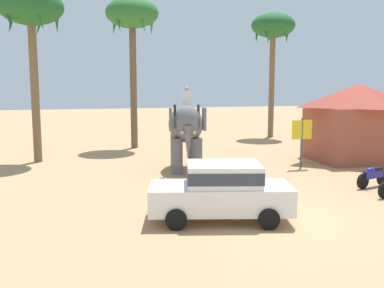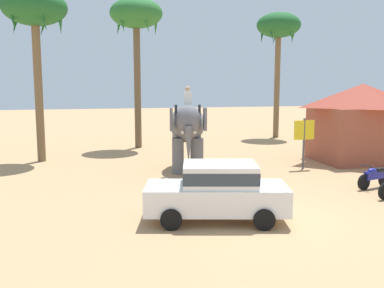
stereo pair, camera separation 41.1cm
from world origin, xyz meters
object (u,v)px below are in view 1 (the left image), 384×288
Objects in this scene: motorcycle_far_in_row at (373,175)px; palm_tree_near_hut at (273,30)px; car_sedan_foreground at (221,189)px; palm_tree_behind_elephant at (31,12)px; elephant_with_mahout at (186,128)px; roadside_hut at (357,120)px; signboard_yellow at (302,133)px; palm_tree_left_of_road at (132,18)px.

palm_tree_near_hut is at bearing 78.46° from motorcycle_far_in_row.
car_sedan_foreground reaches higher than motorcycle_far_in_row.
palm_tree_behind_elephant is at bearing 144.49° from motorcycle_far_in_row.
palm_tree_near_hut reaches higher than elephant_with_mahout.
car_sedan_foreground is 21.91m from palm_tree_near_hut.
car_sedan_foreground is at bearing -161.79° from motorcycle_far_in_row.
roadside_hut reaches higher than elephant_with_mahout.
car_sedan_foreground is 0.48× the size of palm_tree_near_hut.
motorcycle_far_in_row is 0.73× the size of signboard_yellow.
elephant_with_mahout is at bearing 169.83° from signboard_yellow.
palm_tree_behind_elephant is 3.60× the size of signboard_yellow.
elephant_with_mahout is at bearing 83.42° from car_sedan_foreground.
elephant_with_mahout is 9.69m from palm_tree_behind_elephant.
palm_tree_behind_elephant is at bearing -146.44° from palm_tree_left_of_road.
motorcycle_far_in_row is 6.36m from roadside_hut.
elephant_with_mahout is 0.77× the size of roadside_hut.
palm_tree_near_hut is (16.18, 6.49, 0.46)m from palm_tree_behind_elephant.
signboard_yellow is at bearing 45.80° from car_sedan_foreground.
palm_tree_left_of_road is at bearing -165.06° from palm_tree_near_hut.
palm_tree_behind_elephant is 17.44m from palm_tree_near_hut.
roadside_hut is (3.09, 5.30, 1.66)m from motorcycle_far_in_row.
roadside_hut reaches higher than motorcycle_far_in_row.
signboard_yellow is at bearing -162.71° from roadside_hut.
elephant_with_mahout is at bearing -80.41° from palm_tree_left_of_road.
elephant_with_mahout is 2.28× the size of motorcycle_far_in_row.
roadside_hut is (10.12, 7.61, 1.20)m from car_sedan_foreground.
car_sedan_foreground is at bearing -134.20° from signboard_yellow.
motorcycle_far_in_row is at bearing -39.28° from elephant_with_mahout.
palm_tree_left_of_road is (-0.47, 15.19, 7.00)m from car_sedan_foreground.
palm_tree_near_hut reaches higher than palm_tree_left_of_road.
motorcycle_far_in_row is at bearing -120.21° from roadside_hut.
palm_tree_behind_elephant is at bearing 148.26° from elephant_with_mahout.
roadside_hut is at bearing 1.52° from elephant_with_mahout.
elephant_with_mahout is 0.46× the size of palm_tree_behind_elephant.
roadside_hut is at bearing -35.59° from palm_tree_left_of_road.
roadside_hut is (-0.13, -10.44, -5.82)m from palm_tree_near_hut.
elephant_with_mahout is 9.91m from palm_tree_left_of_road.
car_sedan_foreground is 0.51× the size of palm_tree_behind_elephant.
signboard_yellow is at bearing -23.00° from palm_tree_behind_elephant.
palm_tree_behind_elephant is 0.95× the size of palm_tree_near_hut.
motorcycle_far_in_row is at bearing 18.21° from car_sedan_foreground.
car_sedan_foreground is at bearing -96.58° from elephant_with_mahout.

